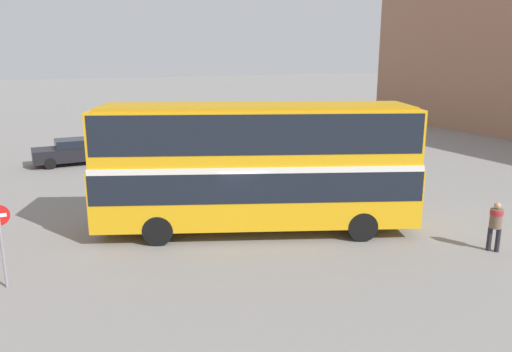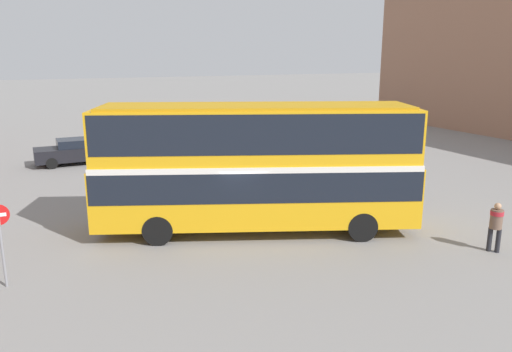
% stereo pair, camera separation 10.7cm
% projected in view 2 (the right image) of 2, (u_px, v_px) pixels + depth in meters
% --- Properties ---
extents(ground_plane, '(240.00, 240.00, 0.00)m').
position_uv_depth(ground_plane, '(247.00, 233.00, 17.56)').
color(ground_plane, gray).
extents(double_decker_bus, '(11.15, 6.52, 4.49)m').
position_uv_depth(double_decker_bus, '(256.00, 160.00, 17.19)').
color(double_decker_bus, gold).
rests_on(double_decker_bus, ground_plane).
extents(pedestrian_foreground, '(0.56, 0.56, 1.62)m').
position_uv_depth(pedestrian_foreground, '(496.00, 222.00, 15.71)').
color(pedestrian_foreground, '#232328').
rests_on(pedestrian_foreground, ground_plane).
extents(parked_car_kerb_near, '(4.46, 1.84, 1.44)m').
position_uv_depth(parked_car_kerb_near, '(77.00, 151.00, 28.49)').
color(parked_car_kerb_near, black).
rests_on(parked_car_kerb_near, ground_plane).
extents(parked_car_kerb_far, '(4.39, 2.47, 1.51)m').
position_uv_depth(parked_car_kerb_far, '(351.00, 152.00, 27.97)').
color(parked_car_kerb_far, silver).
rests_on(parked_car_kerb_far, ground_plane).
extents(no_entry_sign, '(0.57, 0.08, 2.33)m').
position_uv_depth(no_entry_sign, '(0.00, 233.00, 13.19)').
color(no_entry_sign, gray).
rests_on(no_entry_sign, ground_plane).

